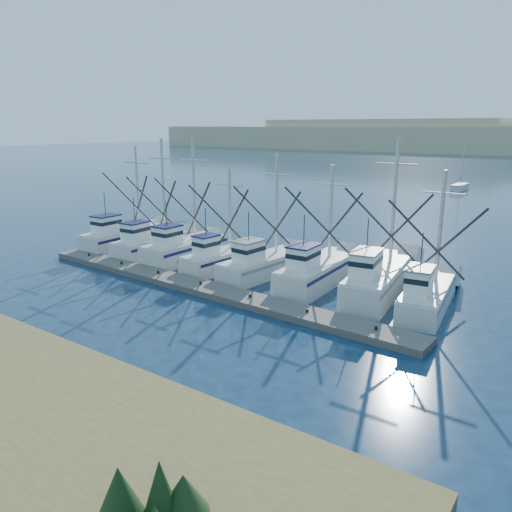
% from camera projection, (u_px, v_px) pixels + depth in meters
% --- Properties ---
extents(ground, '(500.00, 500.00, 0.00)m').
position_uv_depth(ground, '(210.00, 355.00, 22.99)').
color(ground, '#0C2039').
rests_on(ground, ground).
extents(floating_dock, '(29.51, 3.29, 0.39)m').
position_uv_depth(floating_dock, '(201.00, 288.00, 31.91)').
color(floating_dock, '#5B5751').
rests_on(floating_dock, ground).
extents(trawler_fleet, '(28.90, 9.66, 9.52)m').
position_uv_depth(trawler_fleet, '(246.00, 259.00, 35.76)').
color(trawler_fleet, silver).
rests_on(trawler_fleet, ground).
extents(sailboat_far, '(1.75, 5.24, 8.10)m').
position_uv_depth(sailboat_far, '(460.00, 187.00, 81.91)').
color(sailboat_far, silver).
rests_on(sailboat_far, ground).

